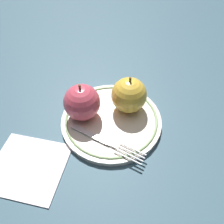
# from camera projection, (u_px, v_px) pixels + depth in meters

# --- Properties ---
(ground_plane) EXTENTS (2.00, 2.00, 0.00)m
(ground_plane) POSITION_uv_depth(u_px,v_px,m) (111.00, 120.00, 0.53)
(ground_plane) COLOR #365361
(plate) EXTENTS (0.24, 0.24, 0.02)m
(plate) POSITION_uv_depth(u_px,v_px,m) (112.00, 120.00, 0.52)
(plate) COLOR silver
(plate) RESTS_ON ground_plane
(apple_red_whole) EXTENTS (0.08, 0.08, 0.09)m
(apple_red_whole) POSITION_uv_depth(u_px,v_px,m) (129.00, 95.00, 0.51)
(apple_red_whole) COLOR gold
(apple_red_whole) RESTS_ON plate
(apple_second_whole) EXTENTS (0.08, 0.08, 0.09)m
(apple_second_whole) POSITION_uv_depth(u_px,v_px,m) (82.00, 102.00, 0.49)
(apple_second_whole) COLOR #C74356
(apple_second_whole) RESTS_ON plate
(fork) EXTENTS (0.15, 0.13, 0.00)m
(fork) POSITION_uv_depth(u_px,v_px,m) (104.00, 141.00, 0.47)
(fork) COLOR silver
(fork) RESTS_ON plate
(napkin_folded) EXTENTS (0.19, 0.18, 0.01)m
(napkin_folded) POSITION_uv_depth(u_px,v_px,m) (28.00, 166.00, 0.45)
(napkin_folded) COLOR white
(napkin_folded) RESTS_ON ground_plane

